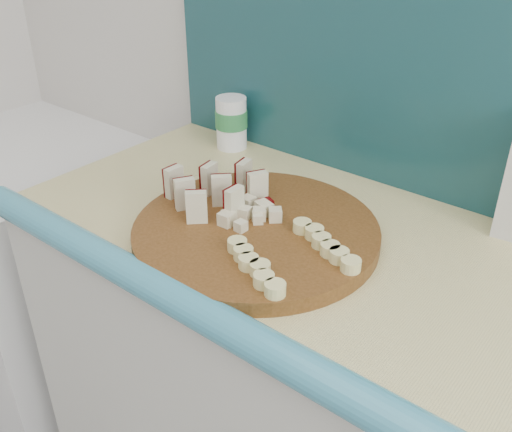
% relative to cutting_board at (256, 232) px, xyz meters
% --- Properties ---
extents(porcelain_fixture, '(0.70, 0.72, 0.84)m').
position_rel_cutting_board_xyz_m(porcelain_fixture, '(-0.97, 0.08, -0.52)').
color(porcelain_fixture, white).
rests_on(porcelain_fixture, ground).
extents(cutting_board, '(0.60, 0.60, 0.03)m').
position_rel_cutting_board_xyz_m(cutting_board, '(0.00, 0.00, 0.00)').
color(cutting_board, '#47280F').
rests_on(cutting_board, kitchen_counter).
extents(apple_wedges, '(0.19, 0.20, 0.06)m').
position_rel_cutting_board_xyz_m(apple_wedges, '(-0.12, 0.02, 0.05)').
color(apple_wedges, beige).
rests_on(apple_wedges, cutting_board).
extents(apple_chunks, '(0.08, 0.07, 0.02)m').
position_rel_cutting_board_xyz_m(apple_chunks, '(-0.03, 0.01, 0.03)').
color(apple_chunks, '#FBF5C9').
rests_on(apple_chunks, cutting_board).
extents(banana_slices, '(0.22, 0.22, 0.02)m').
position_rel_cutting_board_xyz_m(banana_slices, '(0.12, -0.05, 0.02)').
color(banana_slices, '#ECE290').
rests_on(banana_slices, cutting_board).
extents(canister, '(0.08, 0.08, 0.13)m').
position_rel_cutting_board_xyz_m(canister, '(-0.32, 0.30, 0.05)').
color(canister, white).
rests_on(canister, kitchen_counter).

